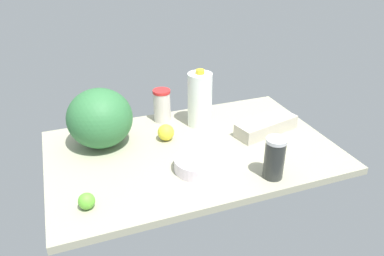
% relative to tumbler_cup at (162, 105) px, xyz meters
% --- Properties ---
extents(countertop, '(1.20, 0.76, 0.03)m').
position_rel_tumbler_cup_xyz_m(countertop, '(0.04, -0.30, -0.10)').
color(countertop, '#A8A589').
rests_on(countertop, ground).
extents(tumbler_cup, '(0.08, 0.08, 0.16)m').
position_rel_tumbler_cup_xyz_m(tumbler_cup, '(0.00, 0.00, 0.00)').
color(tumbler_cup, silver).
rests_on(tumbler_cup, countertop).
extents(mixing_bowl, '(0.19, 0.19, 0.05)m').
position_rel_tumbler_cup_xyz_m(mixing_bowl, '(0.01, -0.45, -0.05)').
color(mixing_bowl, silver).
rests_on(mixing_bowl, countertop).
extents(egg_carton, '(0.32, 0.17, 0.06)m').
position_rel_tumbler_cup_xyz_m(egg_carton, '(0.41, -0.28, -0.05)').
color(egg_carton, '#BDB5A3').
rests_on(egg_carton, countertop).
extents(watermelon, '(0.28, 0.28, 0.25)m').
position_rel_tumbler_cup_xyz_m(watermelon, '(-0.31, -0.13, 0.05)').
color(watermelon, '#31733D').
rests_on(watermelon, countertop).
extents(shaker_bottle, '(0.08, 0.08, 0.16)m').
position_rel_tumbler_cup_xyz_m(shaker_bottle, '(0.26, -0.60, 0.00)').
color(shaker_bottle, '#2C2F2D').
rests_on(shaker_bottle, countertop).
extents(milk_jug, '(0.11, 0.11, 0.27)m').
position_rel_tumbler_cup_xyz_m(milk_jug, '(0.15, -0.10, 0.05)').
color(milk_jug, white).
rests_on(milk_jug, countertop).
extents(lemon_near_front, '(0.07, 0.07, 0.07)m').
position_rel_tumbler_cup_xyz_m(lemon_near_front, '(-0.04, -0.19, -0.04)').
color(lemon_near_front, yellow).
rests_on(lemon_near_front, countertop).
extents(lime_far_back, '(0.06, 0.06, 0.06)m').
position_rel_tumbler_cup_xyz_m(lime_far_back, '(-0.42, -0.54, -0.05)').
color(lime_far_back, '#5EB634').
rests_on(lime_far_back, countertop).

